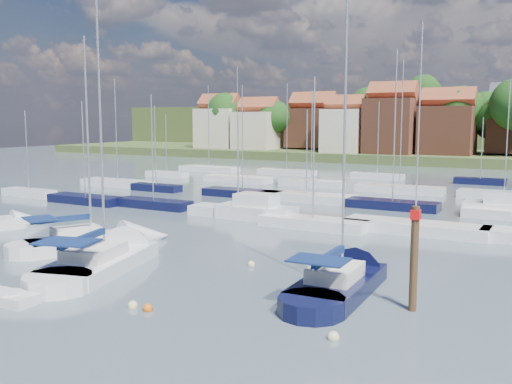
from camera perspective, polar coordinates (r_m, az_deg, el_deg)
The scene contains 13 objects.
ground at distance 65.91m, azimuth 12.62°, elevation -0.40°, with size 260.00×260.00×0.00m, color #485561.
sailboat_left at distance 40.39m, azimuth -15.02°, elevation -4.82°, with size 7.62×11.33×15.22m.
sailboat_centre at distance 36.00m, azimuth -13.87°, elevation -6.27°, with size 6.83×13.79×18.02m.
sailboat_navy at distance 30.49m, azimuth 9.10°, elevation -8.62°, with size 3.50×11.68×16.04m.
tender at distance 29.90m, azimuth -23.47°, elevation -9.70°, with size 2.90×1.41×0.62m.
timber_piling at distance 27.03m, azimuth 15.46°, elevation -8.33°, with size 0.40×0.40×7.08m.
buoy_c at distance 34.13m, azimuth -17.62°, elevation -7.76°, with size 0.53×0.53×0.53m, color #D85914.
buoy_d at distance 27.49m, azimuth -12.22°, elevation -11.26°, with size 0.48×0.48×0.48m, color beige.
buoy_e at distance 34.11m, azimuth -0.48°, elevation -7.41°, with size 0.43×0.43×0.43m, color beige.
buoy_f at distance 23.53m, azimuth 7.72°, elevation -14.41°, with size 0.49×0.49×0.49m, color beige.
buoy_h at distance 26.96m, azimuth -10.76°, elevation -11.60°, with size 0.47×0.47×0.47m, color #D85914.
marina_field at distance 60.71m, azimuth 13.05°, elevation -0.65°, with size 79.62×41.41×15.93m.
far_shore_town at distance 156.25m, azimuth 23.26°, elevation 5.27°, with size 212.46×90.00×22.27m.
Camera 1 is at (18.44, -22.68, 8.70)m, focal length 40.00 mm.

